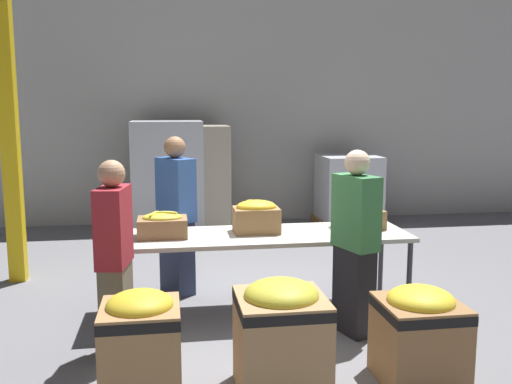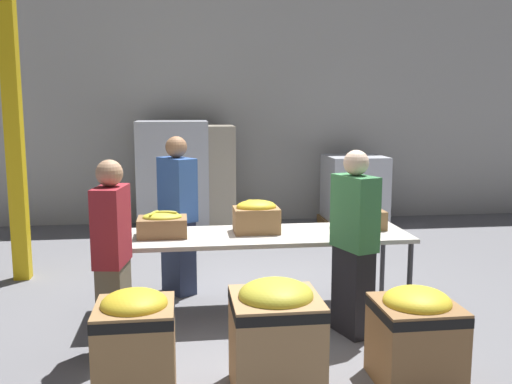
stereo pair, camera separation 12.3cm
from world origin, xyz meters
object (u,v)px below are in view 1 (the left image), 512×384
sorting_table (257,239)px  volunteer_2 (176,217)px  volunteer_0 (115,260)px  volunteer_1 (355,244)px  pallet_stack_1 (348,192)px  support_pillar (8,103)px  donation_bin_1 (281,334)px  donation_bin_0 (141,344)px  banana_box_0 (162,225)px  donation_bin_2 (419,332)px  pallet_stack_2 (194,180)px  banana_box_1 (256,216)px  banana_box_2 (358,217)px  pallet_stack_0 (168,178)px

sorting_table → volunteer_2: bearing=137.7°
sorting_table → volunteer_0: (-1.25, -0.77, 0.05)m
volunteer_1 → pallet_stack_1: 4.43m
sorting_table → support_pillar: size_ratio=0.72×
donation_bin_1 → pallet_stack_1: bearing=67.4°
sorting_table → donation_bin_0: donation_bin_0 is taller
banana_box_0 → donation_bin_0: (-0.14, -1.58, -0.47)m
donation_bin_2 → pallet_stack_2: size_ratio=0.43×
banana_box_1 → donation_bin_0: bearing=-122.2°
banana_box_2 → volunteer_2: size_ratio=0.29×
volunteer_1 → banana_box_1: bearing=28.4°
donation_bin_2 → banana_box_2: bearing=86.7°
volunteer_1 → volunteer_2: volunteer_2 is taller
support_pillar → volunteer_0: bearing=-59.5°
banana_box_1 → donation_bin_0: size_ratio=0.55×
banana_box_1 → volunteer_2: size_ratio=0.26×
donation_bin_0 → donation_bin_2: (1.95, 0.00, -0.04)m
banana_box_1 → pallet_stack_2: bearing=97.0°
banana_box_0 → pallet_stack_2: 3.59m
volunteer_2 → pallet_stack_2: bearing=142.0°
volunteer_0 → support_pillar: size_ratio=0.39×
support_pillar → donation_bin_0: bearing=-63.1°
volunteer_2 → pallet_stack_1: volunteer_2 is taller
volunteer_0 → pallet_stack_2: bearing=-1.7°
pallet_stack_1 → volunteer_2: bearing=-134.0°
donation_bin_0 → support_pillar: bearing=116.9°
banana_box_0 → donation_bin_0: banana_box_0 is taller
banana_box_2 → pallet_stack_2: (-1.45, 3.50, -0.07)m
support_pillar → sorting_table: bearing=-29.0°
banana_box_0 → banana_box_1: banana_box_1 is taller
sorting_table → pallet_stack_0: 3.66m
volunteer_0 → volunteer_1: 2.00m
sorting_table → volunteer_0: bearing=-148.3°
volunteer_1 → volunteer_2: 1.99m
pallet_stack_2 → pallet_stack_0: bearing=-177.6°
sorting_table → banana_box_0: bearing=179.1°
sorting_table → donation_bin_0: 1.89m
sorting_table → donation_bin_1: donation_bin_1 is taller
support_pillar → banana_box_0: bearing=-40.2°
volunteer_0 → pallet_stack_0: 4.35m
volunteer_0 → donation_bin_0: bearing=-155.2°
banana_box_0 → pallet_stack_2: size_ratio=0.27×
sorting_table → volunteer_0: volunteer_0 is taller
pallet_stack_0 → sorting_table: bearing=-76.9°
banana_box_0 → pallet_stack_1: bearing=50.5°
banana_box_2 → donation_bin_2: banana_box_2 is taller
pallet_stack_2 → support_pillar: bearing=-133.9°
volunteer_0 → volunteer_2: bearing=-10.0°
donation_bin_1 → volunteer_0: bearing=145.8°
banana_box_2 → donation_bin_0: bearing=-141.2°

